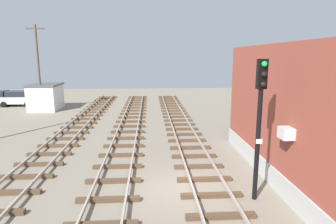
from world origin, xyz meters
name	(u,v)px	position (x,y,z in m)	size (l,w,h in m)	color
ground_plane	(179,190)	(0.00, 0.00, 0.00)	(80.00, 80.00, 0.00)	slate
track_near_building	(208,186)	(1.23, 0.00, 0.13)	(2.50, 58.47, 0.32)	#4C3826
track_centre	(111,189)	(-2.91, 0.00, 0.13)	(2.50, 58.47, 0.32)	#4C3826
track_far	(10,192)	(-7.04, 0.00, 0.13)	(2.50, 58.47, 0.32)	#4C3826
signal_mast	(260,114)	(2.91, -1.02, 3.46)	(0.36, 0.40, 5.53)	black
control_hut	(46,97)	(-12.36, 19.73, 1.39)	(3.00, 3.80, 2.76)	silver
parked_car_silver	(19,98)	(-16.34, 22.31, 0.90)	(4.20, 2.04, 1.76)	#B7B7BC
utility_pole_far	(38,67)	(-12.59, 19.03, 4.58)	(1.80, 0.24, 8.77)	brown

